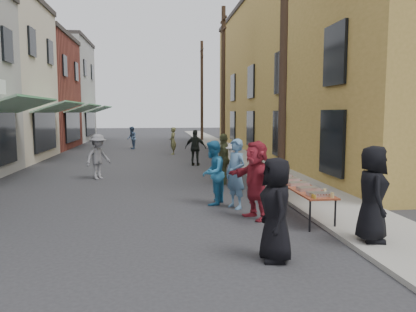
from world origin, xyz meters
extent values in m
plane|color=#28282B|center=(0.00, 0.00, 0.00)|extent=(120.00, 120.00, 0.00)
cube|color=gray|center=(5.00, 15.00, 0.05)|extent=(2.20, 60.00, 0.10)
cube|color=maroon|center=(-10.00, 21.00, 4.00)|extent=(8.00, 8.00, 8.00)
cube|color=gray|center=(-10.00, 29.00, 4.50)|extent=(8.00, 8.00, 9.00)
cube|color=olive|center=(11.10, 14.00, 5.00)|extent=(10.00, 28.00, 10.00)
cylinder|color=#2D2116|center=(4.30, 3.00, 4.50)|extent=(0.26, 0.26, 9.00)
cylinder|color=#2D2116|center=(4.30, 15.00, 4.50)|extent=(0.26, 0.26, 9.00)
cylinder|color=#2D2116|center=(4.30, 27.00, 4.50)|extent=(0.26, 0.26, 9.00)
cube|color=maroon|center=(3.80, 0.25, 0.73)|extent=(0.70, 4.00, 0.04)
cylinder|color=black|center=(3.51, -1.63, 0.35)|extent=(0.04, 0.04, 0.71)
cylinder|color=black|center=(4.09, -1.63, 0.35)|extent=(0.04, 0.04, 0.71)
cylinder|color=black|center=(3.51, 2.13, 0.35)|extent=(0.04, 0.04, 0.71)
cylinder|color=black|center=(4.09, 2.13, 0.35)|extent=(0.04, 0.04, 0.71)
cube|color=maroon|center=(3.80, -1.40, 0.79)|extent=(0.50, 0.33, 0.08)
cube|color=#B2B2B7|center=(3.80, -0.75, 0.79)|extent=(0.50, 0.33, 0.08)
cube|color=tan|center=(3.80, -0.05, 0.79)|extent=(0.50, 0.33, 0.08)
cube|color=#B2B2B7|center=(3.80, 0.65, 0.79)|extent=(0.50, 0.33, 0.08)
cube|color=tan|center=(3.80, 1.35, 0.79)|extent=(0.50, 0.33, 0.08)
cylinder|color=#A57F26|center=(3.58, -1.70, 0.79)|extent=(0.07, 0.07, 0.08)
cylinder|color=#A57F26|center=(3.58, -1.60, 0.79)|extent=(0.07, 0.07, 0.08)
cylinder|color=#A57F26|center=(3.58, -1.50, 0.79)|extent=(0.07, 0.07, 0.08)
cylinder|color=tan|center=(4.00, -1.65, 0.81)|extent=(0.08, 0.08, 0.12)
imported|color=black|center=(2.26, -3.20, 0.92)|extent=(0.61, 0.92, 1.84)
imported|color=#527A9F|center=(2.32, 0.77, 0.95)|extent=(0.73, 0.83, 1.90)
imported|color=teal|center=(1.76, 1.29, 0.91)|extent=(1.00, 1.10, 1.82)
imported|color=white|center=(2.86, 3.91, 0.79)|extent=(0.95, 1.17, 1.58)
imported|color=#4C5330|center=(2.62, 4.59, 0.93)|extent=(0.52, 1.11, 1.85)
imported|color=maroon|center=(2.60, -0.37, 0.97)|extent=(1.16, 1.88, 1.94)
imported|color=black|center=(4.35, -2.67, 1.04)|extent=(0.83, 1.05, 1.88)
imported|color=slate|center=(-2.09, 6.23, 0.88)|extent=(1.25, 1.29, 1.77)
imported|color=black|center=(2.08, 9.84, 0.88)|extent=(1.11, 0.69, 1.77)
imported|color=olive|center=(1.18, 15.29, 0.85)|extent=(0.41, 0.62, 1.70)
imported|color=#415B7E|center=(-1.58, 19.33, 0.81)|extent=(0.75, 0.89, 1.62)
camera|label=1|loc=(0.21, -9.95, 2.61)|focal=35.00mm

